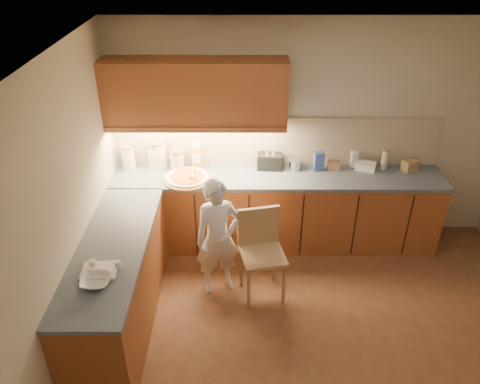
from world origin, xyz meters
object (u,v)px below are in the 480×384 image
Objects in this scene: wooden_chair at (261,247)px; oil_jug at (196,156)px; toaster at (270,161)px; child at (218,238)px; pizza_on_board at (187,178)px.

oil_jug is (-0.72, 1.04, 0.52)m from wooden_chair.
oil_jug is at bearing -176.46° from toaster.
wooden_chair is 2.83× the size of oil_jug.
toaster is at bearing 42.26° from child.
child is 1.13m from oil_jug.
pizza_on_board is 0.97m from toaster.
toaster is at bearing -0.81° from oil_jug.
pizza_on_board is 0.41× the size of child.
oil_jug is at bearing 112.69° from wooden_chair.
child is 1.20m from toaster.
pizza_on_board is 0.86m from child.
oil_jug is at bearing 87.52° from child.
oil_jug is (0.08, 0.29, 0.13)m from pizza_on_board.
toaster reaches higher than wooden_chair.
pizza_on_board is at bearing 98.80° from child.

